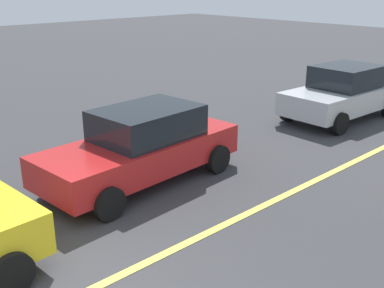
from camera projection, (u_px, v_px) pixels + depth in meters
lane_marking_centre at (209, 232)px, 8.13m from camera, size 28.00×0.16×0.01m
car_red_approaching at (142, 146)px, 9.97m from camera, size 4.59×2.22×1.60m
car_silver_crossing at (342, 93)px, 14.52m from camera, size 4.16×2.14×1.65m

